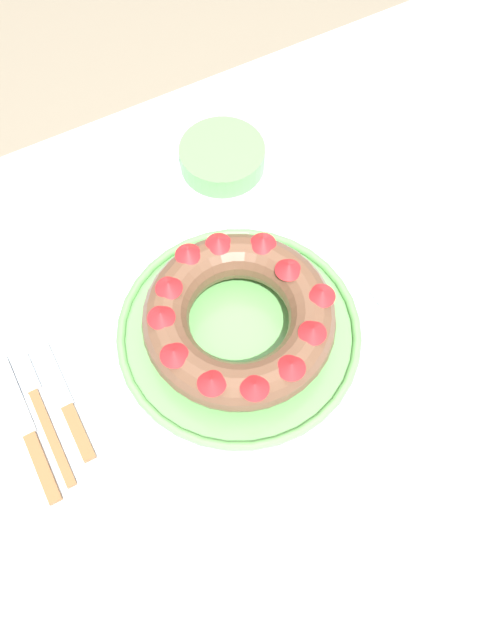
# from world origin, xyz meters

# --- Properties ---
(ground_plane) EXTENTS (8.00, 8.00, 0.00)m
(ground_plane) POSITION_xyz_m (0.00, 0.00, 0.00)
(ground_plane) COLOR gray
(dining_table) EXTENTS (1.58, 0.92, 0.75)m
(dining_table) POSITION_xyz_m (0.00, 0.00, 0.66)
(dining_table) COLOR silver
(dining_table) RESTS_ON ground_plane
(serving_dish) EXTENTS (0.33, 0.33, 0.02)m
(serving_dish) POSITION_xyz_m (-0.02, -0.00, 0.76)
(serving_dish) COLOR #6BB760
(serving_dish) RESTS_ON dining_table
(bundt_cake) EXTENTS (0.25, 0.25, 0.07)m
(bundt_cake) POSITION_xyz_m (-0.02, -0.00, 0.80)
(bundt_cake) COLOR brown
(bundt_cake) RESTS_ON serving_dish
(fork) EXTENTS (0.02, 0.19, 0.01)m
(fork) POSITION_xyz_m (-0.29, 0.03, 0.75)
(fork) COLOR #936038
(fork) RESTS_ON dining_table
(serving_knife) EXTENTS (0.02, 0.21, 0.01)m
(serving_knife) POSITION_xyz_m (-0.32, -0.00, 0.75)
(serving_knife) COLOR #936038
(serving_knife) RESTS_ON dining_table
(cake_knife) EXTENTS (0.02, 0.18, 0.01)m
(cake_knife) POSITION_xyz_m (-0.26, 0.01, 0.75)
(cake_knife) COLOR #936038
(cake_knife) RESTS_ON dining_table
(side_bowl) EXTENTS (0.13, 0.13, 0.04)m
(side_bowl) POSITION_xyz_m (0.10, 0.28, 0.77)
(side_bowl) COLOR #6BB760
(side_bowl) RESTS_ON dining_table
(napkin) EXTENTS (0.12, 0.09, 0.00)m
(napkin) POSITION_xyz_m (0.24, -0.03, 0.75)
(napkin) COLOR #B2D1B7
(napkin) RESTS_ON dining_table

